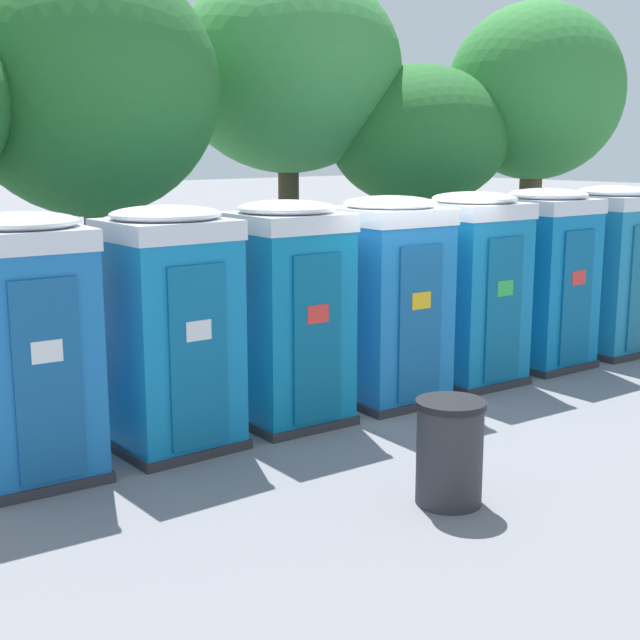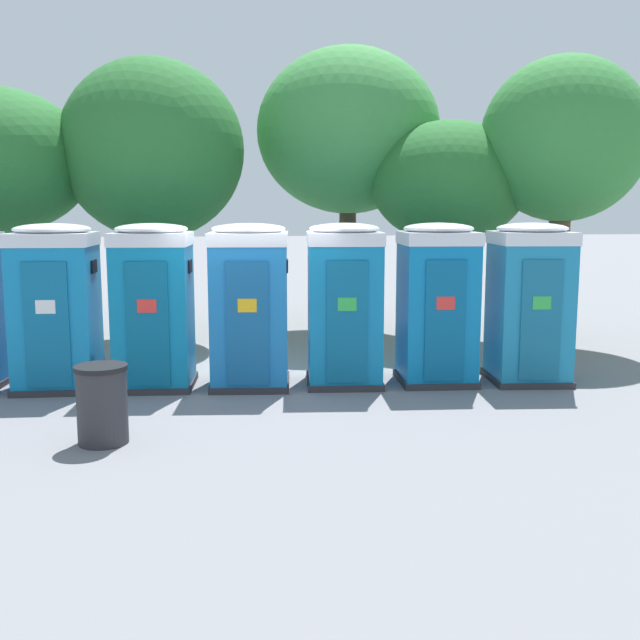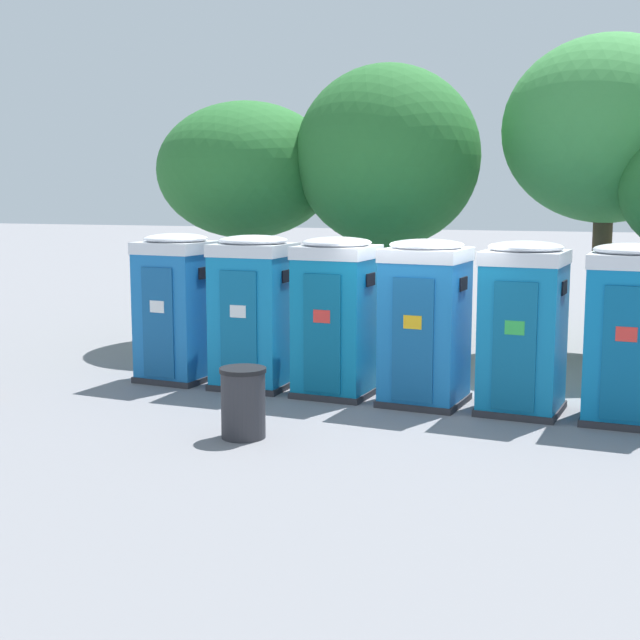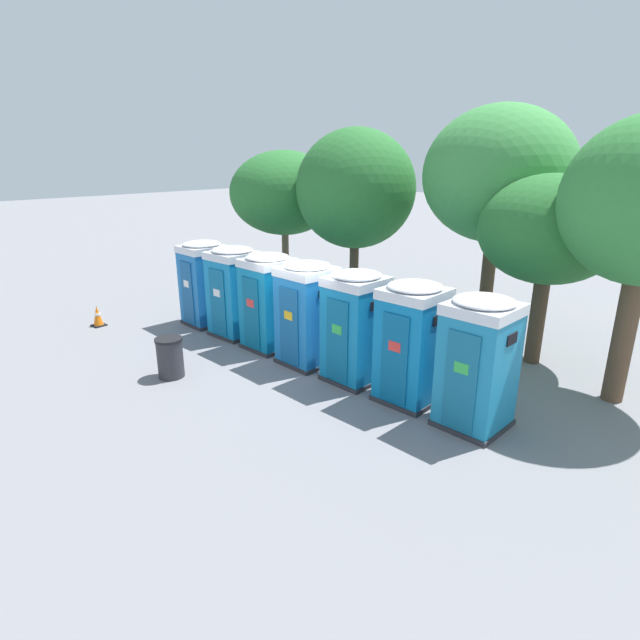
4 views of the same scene
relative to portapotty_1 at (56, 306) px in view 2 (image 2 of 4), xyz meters
The scene contains 12 objects.
ground_plane 3.23m from the portapotty_1, ahead, with size 120.00×120.00×0.00m, color slate.
portapotty_1 is the anchor object (origin of this frame).
portapotty_2 1.48m from the portapotty_1, ahead, with size 1.27×1.29×2.54m.
portapotty_3 2.95m from the portapotty_1, ahead, with size 1.32×1.32×2.54m.
portapotty_4 4.43m from the portapotty_1, ahead, with size 1.28×1.30×2.54m.
portapotty_5 5.90m from the portapotty_1, ahead, with size 1.25×1.28×2.54m.
portapotty_6 7.38m from the portapotty_1, ahead, with size 1.29×1.30×2.54m.
street_tree_0 8.20m from the portapotty_1, 24.90° to the left, with size 3.21×3.21×4.54m.
street_tree_2 4.98m from the portapotty_1, 73.34° to the left, with size 3.70×3.70×5.75m.
street_tree_3 7.82m from the portapotty_1, 41.63° to the left, with size 3.99×3.99×6.21m.
street_tree_4 9.87m from the portapotty_1, 14.26° to the left, with size 3.20×3.20×5.68m.
trash_can 3.20m from the portapotty_1, 69.81° to the right, with size 0.62×0.62×0.95m.
Camera 2 is at (-0.52, -11.80, 2.79)m, focal length 42.00 mm.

